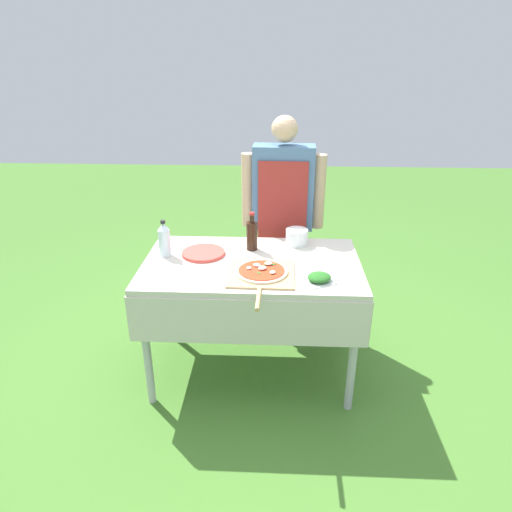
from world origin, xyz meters
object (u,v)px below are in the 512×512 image
Objects in this scene: pizza_on_peel at (261,273)px; plate_stack at (203,253)px; water_bottle at (164,239)px; prep_table at (252,276)px; herb_container at (319,278)px; oil_bottle at (252,235)px; person_cook at (283,208)px; mixing_tub at (297,237)px.

pizza_on_peel is 0.46m from plate_stack.
water_bottle reaches higher than pizza_on_peel.
prep_table is 0.22m from pizza_on_peel.
herb_container reaches higher than prep_table.
oil_bottle is 0.59m from herb_container.
pizza_on_peel and herb_container have the same top height.
prep_table is at bearing 111.50° from pizza_on_peel.
person_cook is (0.19, 0.65, 0.23)m from prep_table.
pizza_on_peel is at bearing -78.64° from oil_bottle.
water_bottle is 0.85× the size of plate_stack.
herb_container is at bearing -18.57° from water_bottle.
oil_bottle is (-0.20, -0.45, -0.03)m from person_cook.
prep_table is 0.47m from herb_container.
herb_container is (0.40, -0.43, -0.08)m from oil_bottle.
water_bottle reaches higher than prep_table.
water_bottle is at bearing 39.95° from person_cook.
oil_bottle is at bearing -160.97° from mixing_tub.
oil_bottle reaches higher than water_bottle.
oil_bottle reaches higher than prep_table.
plate_stack is at bearing 154.28° from herb_container.
mixing_tub is at bearing 19.03° from oil_bottle.
oil_bottle is (-0.01, 0.19, 0.20)m from prep_table.
water_bottle is at bearing -165.13° from mixing_tub.
plate_stack is at bearing 5.58° from water_bottle.
pizza_on_peel is 0.66m from water_bottle.
water_bottle is (-0.61, 0.25, 0.10)m from pizza_on_peel.
herb_container is at bearing -25.72° from plate_stack.
prep_table is 0.59m from water_bottle.
person_cook is 0.50m from oil_bottle.
water_bottle is at bearing 158.84° from pizza_on_peel.
water_bottle is (-0.73, -0.57, -0.02)m from person_cook.
water_bottle is at bearing 172.27° from prep_table.
pizza_on_peel is (-0.12, -0.82, -0.12)m from person_cook.
plate_stack is (-0.30, -0.10, -0.09)m from oil_bottle.
plate_stack is (-0.50, -0.55, -0.12)m from person_cook.
herb_container is at bearing -78.72° from mixing_tub.
prep_table is at bearing 75.63° from person_cook.
oil_bottle is at bearing 102.42° from pizza_on_peel.
mixing_tub is at bearing 106.51° from person_cook.
water_bottle is 1.14× the size of herb_container.
prep_table is 0.43m from mixing_tub.
water_bottle is (-0.54, 0.07, 0.21)m from prep_table.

